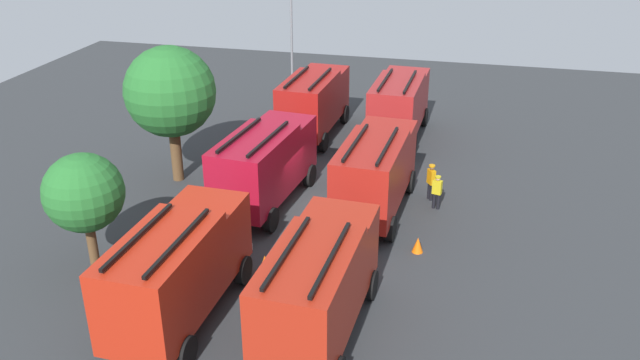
# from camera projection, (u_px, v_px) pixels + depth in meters

# --- Properties ---
(ground_plane) EXTENTS (55.83, 55.83, 0.00)m
(ground_plane) POSITION_uv_depth(u_px,v_px,m) (320.00, 207.00, 30.80)
(ground_plane) COLOR #2D3033
(fire_truck_0) EXTENTS (7.30, 3.02, 3.88)m
(fire_truck_0) POSITION_uv_depth(u_px,v_px,m) (319.00, 282.00, 21.33)
(fire_truck_0) COLOR #A42212
(fire_truck_0) RESTS_ON ground
(fire_truck_1) EXTENTS (7.32, 3.07, 3.88)m
(fire_truck_1) POSITION_uv_depth(u_px,v_px,m) (375.00, 170.00, 29.39)
(fire_truck_1) COLOR #A11D15
(fire_truck_1) RESTS_ON ground
(fire_truck_2) EXTENTS (7.28, 2.95, 3.88)m
(fire_truck_2) POSITION_uv_depth(u_px,v_px,m) (399.00, 104.00, 37.85)
(fire_truck_2) COLOR maroon
(fire_truck_2) RESTS_ON ground
(fire_truck_3) EXTENTS (7.27, 2.94, 3.88)m
(fire_truck_3) POSITION_uv_depth(u_px,v_px,m) (178.00, 266.00, 22.21)
(fire_truck_3) COLOR #AF2311
(fire_truck_3) RESTS_ON ground
(fire_truck_4) EXTENTS (7.40, 3.32, 3.88)m
(fire_truck_4) POSITION_uv_depth(u_px,v_px,m) (265.00, 163.00, 30.14)
(fire_truck_4) COLOR maroon
(fire_truck_4) RESTS_ON ground
(fire_truck_5) EXTENTS (7.29, 3.00, 3.88)m
(fire_truck_5) POSITION_uv_depth(u_px,v_px,m) (314.00, 101.00, 38.35)
(fire_truck_5) COLOR #A11714
(fire_truck_5) RESTS_ON ground
(firefighter_0) EXTENTS (0.34, 0.47, 1.64)m
(firefighter_0) POSITION_uv_depth(u_px,v_px,m) (437.00, 191.00, 30.30)
(firefighter_0) COLOR black
(firefighter_0) RESTS_ON ground
(firefighter_1) EXTENTS (0.48, 0.44, 1.79)m
(firefighter_1) POSITION_uv_depth(u_px,v_px,m) (431.00, 180.00, 31.11)
(firefighter_1) COLOR black
(firefighter_1) RESTS_ON ground
(tree_0) EXTENTS (3.07, 3.07, 4.75)m
(tree_0) POSITION_uv_depth(u_px,v_px,m) (84.00, 193.00, 24.89)
(tree_0) COLOR brown
(tree_0) RESTS_ON ground
(tree_1) EXTENTS (4.42, 4.42, 6.85)m
(tree_1) POSITION_uv_depth(u_px,v_px,m) (170.00, 92.00, 31.67)
(tree_1) COLOR brown
(tree_1) RESTS_ON ground
(traffic_cone_0) EXTENTS (0.46, 0.46, 0.66)m
(traffic_cone_0) POSITION_uv_depth(u_px,v_px,m) (265.00, 263.00, 25.78)
(traffic_cone_0) COLOR #F2600C
(traffic_cone_0) RESTS_ON ground
(traffic_cone_1) EXTENTS (0.46, 0.46, 0.66)m
(traffic_cone_1) POSITION_uv_depth(u_px,v_px,m) (418.00, 245.00, 27.03)
(traffic_cone_1) COLOR #F2600C
(traffic_cone_1) RESTS_ON ground
(lamppost) EXTENTS (0.36, 0.36, 7.33)m
(lamppost) POSITION_uv_depth(u_px,v_px,m) (292.00, 37.00, 43.99)
(lamppost) COLOR slate
(lamppost) RESTS_ON ground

